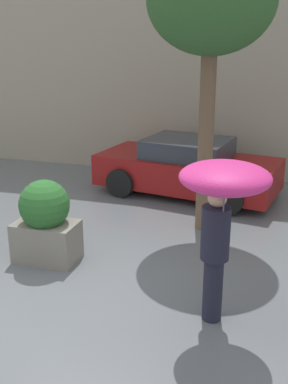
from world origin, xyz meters
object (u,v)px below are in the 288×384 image
at_px(planter_box, 45,221).
at_px(person_adult, 222,200).
at_px(street_tree, 211,3).
at_px(parked_car_near, 187,168).

distance_m(planter_box, person_adult, 3.17).
distance_m(person_adult, street_tree, 3.85).
bearing_deg(planter_box, parked_car_near, 70.15).
distance_m(planter_box, street_tree, 4.38).
height_order(parked_car_near, street_tree, street_tree).
bearing_deg(person_adult, parked_car_near, 160.19).
bearing_deg(planter_box, person_adult, -18.98).
xyz_separation_m(planter_box, parked_car_near, (1.41, 3.91, -0.07)).
height_order(planter_box, parked_car_near, planter_box).
relative_size(parked_car_near, street_tree, 0.85).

